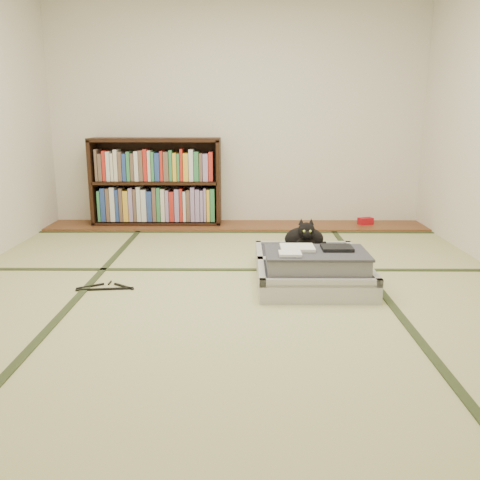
{
  "coord_description": "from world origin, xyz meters",
  "views": [
    {
      "loc": [
        0.08,
        -3.32,
        1.14
      ],
      "look_at": [
        0.05,
        0.35,
        0.25
      ],
      "focal_mm": 38.0,
      "sensor_mm": 36.0,
      "label": 1
    }
  ],
  "objects": [
    {
      "name": "suitcase",
      "position": [
        0.56,
        0.12,
        0.11
      ],
      "size": [
        0.76,
        1.02,
        0.3
      ],
      "color": "#B1B0B5",
      "rests_on": "floor"
    },
    {
      "name": "tatami_borders",
      "position": [
        0.0,
        0.49,
        0.0
      ],
      "size": [
        4.0,
        4.5,
        0.01
      ],
      "color": "#2D381E",
      "rests_on": "ground"
    },
    {
      "name": "hanger",
      "position": [
        -0.86,
        -0.04,
        0.01
      ],
      "size": [
        0.4,
        0.2,
        0.01
      ],
      "color": "black",
      "rests_on": "floor"
    },
    {
      "name": "bookcase",
      "position": [
        -0.85,
        2.07,
        0.45
      ],
      "size": [
        1.37,
        0.31,
        0.92
      ],
      "color": "black",
      "rests_on": "wood_strip"
    },
    {
      "name": "cable_coil",
      "position": [
        0.72,
        0.45,
        0.16
      ],
      "size": [
        0.11,
        0.11,
        0.03
      ],
      "color": "white",
      "rests_on": "suitcase"
    },
    {
      "name": "cat",
      "position": [
        0.54,
        0.41,
        0.25
      ],
      "size": [
        0.34,
        0.34,
        0.27
      ],
      "color": "black",
      "rests_on": "suitcase"
    },
    {
      "name": "floor",
      "position": [
        0.0,
        0.0,
        0.0
      ],
      "size": [
        4.5,
        4.5,
        0.0
      ],
      "primitive_type": "plane",
      "color": "tan",
      "rests_on": "ground"
    },
    {
      "name": "room_shell",
      "position": [
        0.0,
        0.0,
        1.46
      ],
      "size": [
        4.5,
        4.5,
        4.5
      ],
      "color": "white",
      "rests_on": "ground"
    },
    {
      "name": "wood_strip",
      "position": [
        0.0,
        2.0,
        0.01
      ],
      "size": [
        4.0,
        0.5,
        0.02
      ],
      "primitive_type": "cube",
      "color": "brown",
      "rests_on": "ground"
    },
    {
      "name": "red_item",
      "position": [
        1.39,
        2.03,
        0.06
      ],
      "size": [
        0.17,
        0.13,
        0.07
      ],
      "primitive_type": "cube",
      "rotation": [
        0.0,
        0.0,
        0.32
      ],
      "color": "#AB0D18",
      "rests_on": "wood_strip"
    }
  ]
}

